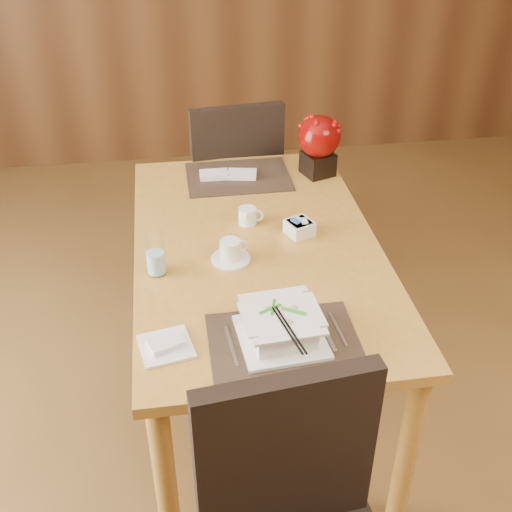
{
  "coord_description": "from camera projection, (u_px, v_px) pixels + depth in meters",
  "views": [
    {
      "loc": [
        -0.3,
        -1.37,
        2.04
      ],
      "look_at": [
        -0.04,
        0.35,
        0.87
      ],
      "focal_mm": 45.0,
      "sensor_mm": 36.0,
      "label": 1
    }
  ],
  "objects": [
    {
      "name": "placemat_near",
      "position": [
        284.0,
        343.0,
        1.92
      ],
      "size": [
        0.45,
        0.33,
        0.01
      ],
      "primitive_type": "cube",
      "color": "black",
      "rests_on": "dining_table"
    },
    {
      "name": "bread_plate",
      "position": [
        166.0,
        347.0,
        1.9
      ],
      "size": [
        0.18,
        0.18,
        0.01
      ],
      "primitive_type": "cube",
      "rotation": [
        0.0,
        0.0,
        0.2
      ],
      "color": "white",
      "rests_on": "dining_table"
    },
    {
      "name": "berry_decor",
      "position": [
        319.0,
        142.0,
        2.77
      ],
      "size": [
        0.18,
        0.18,
        0.27
      ],
      "rotation": [
        0.0,
        0.0,
        0.33
      ],
      "color": "black",
      "rests_on": "dining_table"
    },
    {
      "name": "creamer_jug",
      "position": [
        247.0,
        216.0,
        2.48
      ],
      "size": [
        0.11,
        0.11,
        0.07
      ],
      "primitive_type": null,
      "rotation": [
        0.0,
        0.0,
        -0.22
      ],
      "color": "white",
      "rests_on": "dining_table"
    },
    {
      "name": "soup_setting",
      "position": [
        281.0,
        327.0,
        1.91
      ],
      "size": [
        0.27,
        0.27,
        0.1
      ],
      "rotation": [
        0.0,
        0.0,
        0.08
      ],
      "color": "white",
      "rests_on": "dining_table"
    },
    {
      "name": "sugar_caddy",
      "position": [
        299.0,
        228.0,
        2.42
      ],
      "size": [
        0.12,
        0.12,
        0.05
      ],
      "primitive_type": "cube",
      "rotation": [
        0.0,
        0.0,
        0.38
      ],
      "color": "white",
      "rests_on": "dining_table"
    },
    {
      "name": "coffee_cup",
      "position": [
        230.0,
        252.0,
        2.27
      ],
      "size": [
        0.14,
        0.14,
        0.08
      ],
      "rotation": [
        0.0,
        0.0,
        0.28
      ],
      "color": "white",
      "rests_on": "dining_table"
    },
    {
      "name": "ground",
      "position": [
        282.0,
        509.0,
        2.3
      ],
      "size": [
        6.0,
        6.0,
        0.0
      ],
      "primitive_type": "plane",
      "color": "brown",
      "rests_on": "ground"
    },
    {
      "name": "napkins_far",
      "position": [
        230.0,
        174.0,
        2.81
      ],
      "size": [
        0.26,
        0.12,
        0.02
      ],
      "primitive_type": null,
      "rotation": [
        0.0,
        0.0,
        -0.11
      ],
      "color": "white",
      "rests_on": "dining_table"
    },
    {
      "name": "dining_table",
      "position": [
        257.0,
        266.0,
        2.43
      ],
      "size": [
        0.9,
        1.5,
        0.75
      ],
      "color": "gold",
      "rests_on": "ground"
    },
    {
      "name": "far_chair",
      "position": [
        233.0,
        180.0,
        3.22
      ],
      "size": [
        0.5,
        0.51,
        0.99
      ],
      "rotation": [
        0.0,
        0.0,
        3.25
      ],
      "color": "black",
      "rests_on": "ground"
    },
    {
      "name": "placemat_far",
      "position": [
        238.0,
        177.0,
        2.82
      ],
      "size": [
        0.45,
        0.33,
        0.01
      ],
      "primitive_type": "cube",
      "color": "black",
      "rests_on": "dining_table"
    },
    {
      "name": "water_glass",
      "position": [
        155.0,
        254.0,
        2.18
      ],
      "size": [
        0.08,
        0.08,
        0.16
      ],
      "primitive_type": "cylinder",
      "rotation": [
        0.0,
        0.0,
        0.23
      ],
      "color": "white",
      "rests_on": "dining_table"
    }
  ]
}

